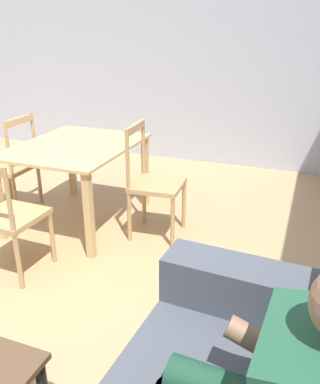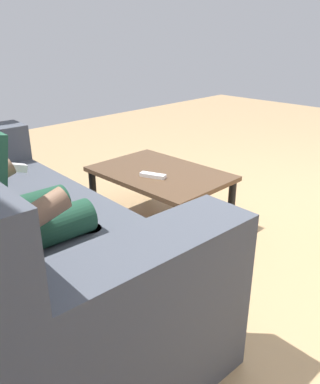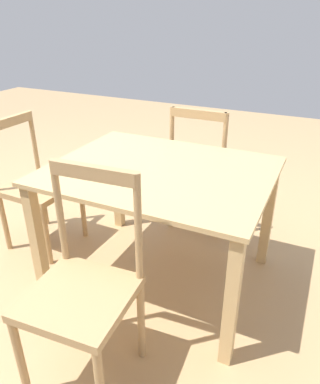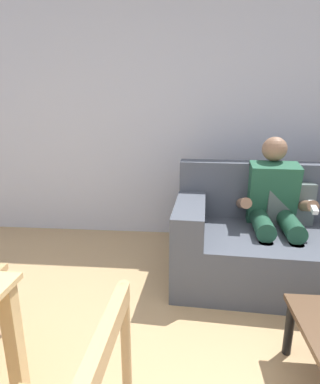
{
  "view_description": "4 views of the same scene",
  "coord_description": "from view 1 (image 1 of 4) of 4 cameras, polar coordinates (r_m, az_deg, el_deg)",
  "views": [
    {
      "loc": [
        1.81,
        2.02,
        1.72
      ],
      "look_at": [
        -0.05,
        1.3,
        0.9
      ],
      "focal_mm": 37.71,
      "sensor_mm": 36.0,
      "label": 1
    },
    {
      "loc": [
        -0.59,
        2.52,
        1.25
      ],
      "look_at": [
        1.14,
        0.76,
        0.22
      ],
      "focal_mm": 36.21,
      "sensor_mm": 36.0,
      "label": 2
    },
    {
      "loc": [
        -1.97,
        1.76,
        1.53
      ],
      "look_at": [
        -1.17,
        0.07,
        0.6
      ],
      "focal_mm": 34.34,
      "sensor_mm": 36.0,
      "label": 3
    },
    {
      "loc": [
        0.11,
        -0.54,
        1.41
      ],
      "look_at": [
        -0.05,
        1.3,
        0.9
      ],
      "focal_mm": 28.74,
      "sensor_mm": 36.0,
      "label": 4
    }
  ],
  "objects": [
    {
      "name": "dining_table",
      "position": [
        3.72,
        -11.74,
        4.98
      ],
      "size": [
        1.21,
        0.97,
        0.74
      ],
      "color": "tan",
      "rests_on": "ground_plane"
    },
    {
      "name": "dining_chair_near_wall",
      "position": [
        3.44,
        -0.87,
        1.21
      ],
      "size": [
        0.45,
        0.45,
        0.98
      ],
      "color": "tan",
      "rests_on": "ground_plane"
    },
    {
      "name": "dining_chair_by_doorway",
      "position": [
        4.22,
        -20.24,
        3.43
      ],
      "size": [
        0.42,
        0.42,
        0.94
      ],
      "color": "tan",
      "rests_on": "ground_plane"
    },
    {
      "name": "dining_chair_facing_couch",
      "position": [
        3.1,
        -20.67,
        -3.38
      ],
      "size": [
        0.43,
        0.43,
        0.91
      ],
      "color": "tan",
      "rests_on": "ground_plane"
    },
    {
      "name": "wall_side",
      "position": [
        5.57,
        -0.28,
        18.64
      ],
      "size": [
        0.12,
        5.73,
        2.7
      ],
      "primitive_type": "cube",
      "color": "#ABB0BE",
      "rests_on": "ground_plane"
    }
  ]
}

